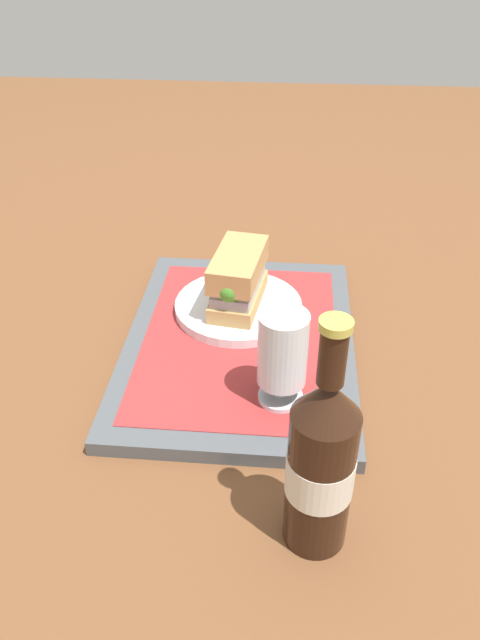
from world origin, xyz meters
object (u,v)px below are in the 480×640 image
(sandwich, at_px, (238,279))
(beer_glass, at_px, (282,354))
(plate, at_px, (238,307))
(beer_bottle, at_px, (321,463))

(sandwich, xyz_separation_m, beer_glass, (0.19, 0.07, 0.01))
(plate, height_order, sandwich, sandwich)
(plate, xyz_separation_m, beer_glass, (0.19, 0.07, 0.06))
(sandwich, height_order, beer_glass, beer_glass)
(plate, xyz_separation_m, sandwich, (0.00, -0.00, 0.05))
(plate, distance_m, beer_glass, 0.21)
(sandwich, xyz_separation_m, beer_bottle, (0.37, 0.11, 0.03))
(sandwich, distance_m, beer_glass, 0.20)
(beer_bottle, bearing_deg, sandwich, -163.18)
(beer_glass, distance_m, beer_bottle, 0.18)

